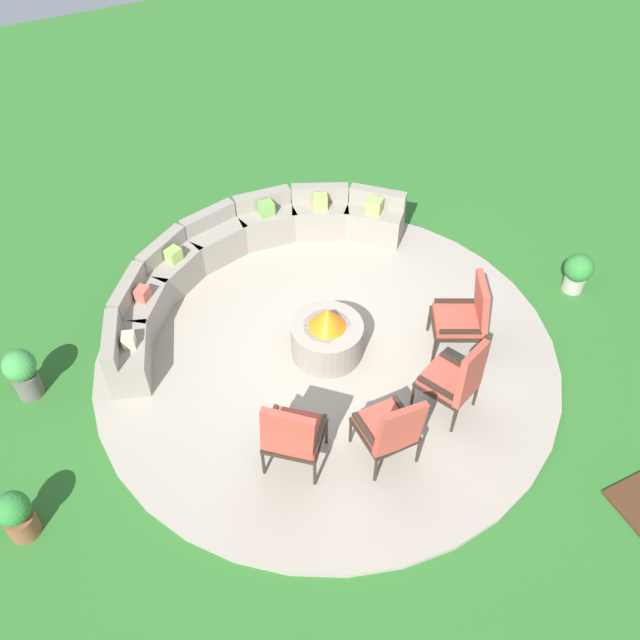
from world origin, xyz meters
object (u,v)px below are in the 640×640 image
Objects in this scene: curved_stone_bench at (237,257)px; lounge_chair_back_left at (456,379)px; lounge_chair_back_right at (466,315)px; potted_plant_1 at (16,514)px; potted_plant_0 at (578,271)px; potted_plant_2 at (22,372)px; fire_pit at (327,336)px; lounge_chair_front_right at (391,428)px; lounge_chair_front_left at (292,434)px.

lounge_chair_back_left is (1.34, -3.28, 0.26)m from curved_stone_bench.
lounge_chair_back_right is 1.73× the size of potted_plant_1.
potted_plant_2 reaches higher than potted_plant_0.
fire_pit is at bearing 93.78° from lounge_chair_back_right.
fire_pit is 0.83× the size of lounge_chair_front_right.
fire_pit is 1.40× the size of potted_plant_1.
potted_plant_0 is at bearing -3.85° from lounge_chair_back_left.
fire_pit is at bearing 173.56° from potted_plant_0.
lounge_chair_front_right is 0.98× the size of lounge_chair_back_right.
potted_plant_1 is 1.84m from potted_plant_2.
potted_plant_1 is (-7.42, -0.38, 0.02)m from potted_plant_0.
curved_stone_bench is 3.22m from lounge_chair_front_left.
lounge_chair_back_right is at bearing -18.46° from potted_plant_2.
curved_stone_bench is 4.64m from potted_plant_0.
lounge_chair_back_left is (0.98, 0.24, 0.02)m from lounge_chair_front_right.
curved_stone_bench is at bearing 65.30° from lounge_chair_back_right.
potted_plant_1 is (-5.37, -0.14, -0.27)m from lounge_chair_back_right.
lounge_chair_front_right reaches higher than potted_plant_1.
curved_stone_bench is 3.55m from lounge_chair_front_right.
potted_plant_1 is (-3.36, -2.63, -0.02)m from curved_stone_bench.
lounge_chair_front_left is at bearing -100.71° from curved_stone_bench.
lounge_chair_front_right is at bearing -38.74° from potted_plant_2.
potted_plant_0 is 7.43m from potted_plant_1.
curved_stone_bench is 7.41× the size of potted_plant_1.
lounge_chair_back_right reaches higher than fire_pit.
lounge_chair_front_right is 1.69× the size of potted_plant_1.
potted_plant_2 is at bearing 175.52° from lounge_chair_front_left.
fire_pit reaches higher than curved_stone_bench.
potted_plant_2 is at bearing 97.94° from lounge_chair_back_right.
lounge_chair_back_right is at bearing -173.28° from potted_plant_0.
lounge_chair_front_right is 4.31m from potted_plant_2.
potted_plant_1 is at bearing 117.85° from lounge_chair_back_right.
lounge_chair_front_left reaches higher than lounge_chair_back_right.
potted_plant_2 is (-4.34, 2.45, -0.24)m from lounge_chair_back_left.
lounge_chair_back_right is 1.58× the size of potted_plant_2.
lounge_chair_back_right reaches higher than potted_plant_0.
lounge_chair_back_right is 2.08m from potted_plant_0.
lounge_chair_back_left is (1.94, -0.12, -0.01)m from lounge_chair_front_left.
lounge_chair_back_left reaches higher than fire_pit.
curved_stone_bench reaches higher than potted_plant_2.
lounge_chair_front_left is (-1.06, -1.31, 0.28)m from fire_pit.
lounge_chair_back_right is at bearing -22.62° from fire_pit.
lounge_chair_front_left is at bearing 130.62° from lounge_chair_back_right.
potted_plant_1 is 0.91× the size of potted_plant_2.
lounge_chair_back_left reaches higher than potted_plant_2.
lounge_chair_front_right is 1.94m from lounge_chair_back_right.
lounge_chair_back_left is (0.88, -1.43, 0.27)m from fire_pit.
lounge_chair_front_left reaches higher than lounge_chair_back_left.
curved_stone_bench is (-0.46, 1.85, 0.01)m from fire_pit.
potted_plant_1 is at bearing -168.46° from fire_pit.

